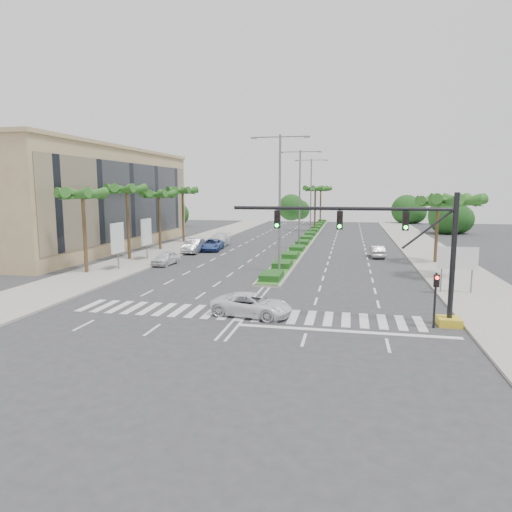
{
  "coord_description": "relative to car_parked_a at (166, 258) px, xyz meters",
  "views": [
    {
      "loc": [
        6.05,
        -25.62,
        7.35
      ],
      "look_at": [
        0.06,
        3.45,
        3.0
      ],
      "focal_mm": 32.0,
      "sensor_mm": 36.0,
      "label": 1
    }
  ],
  "objects": [
    {
      "name": "footpath_right",
      "position": [
        26.75,
        4.12,
        -0.59
      ],
      "size": [
        6.0,
        120.0,
        0.15
      ],
      "primitive_type": "cube",
      "color": "gray",
      "rests_on": "ground"
    },
    {
      "name": "direction_sign",
      "position": [
        25.05,
        -7.89,
        1.79
      ],
      "size": [
        2.7,
        0.11,
        3.4
      ],
      "color": "slate",
      "rests_on": "ground"
    },
    {
      "name": "median",
      "position": [
        11.55,
        29.12,
        -0.57
      ],
      "size": [
        2.2,
        75.0,
        0.2
      ],
      "primitive_type": "cube",
      "color": "gray",
      "rests_on": "ground"
    },
    {
      "name": "streetlight_mid",
      "position": [
        11.55,
        14.12,
        6.14
      ],
      "size": [
        5.1,
        0.25,
        12.0
      ],
      "color": "slate",
      "rests_on": "ground"
    },
    {
      "name": "car_crossing",
      "position": [
        12.12,
        -16.13,
        -0.01
      ],
      "size": [
        5.09,
        3.05,
        1.32
      ],
      "primitive_type": "imported",
      "rotation": [
        0.0,
        0.0,
        1.38
      ],
      "color": "white",
      "rests_on": "ground"
    },
    {
      "name": "building",
      "position": [
        -14.45,
        10.12,
        5.33
      ],
      "size": [
        12.0,
        36.0,
        12.0
      ],
      "primitive_type": "cube",
      "color": "tan",
      "rests_on": "ground"
    },
    {
      "name": "car_parked_a",
      "position": [
        0.0,
        0.0,
        0.0
      ],
      "size": [
        1.95,
        4.05,
        1.33
      ],
      "primitive_type": "imported",
      "rotation": [
        0.0,
        0.0,
        -0.1
      ],
      "color": "white",
      "rests_on": "ground"
    },
    {
      "name": "billboard_near",
      "position": [
        -2.95,
        -3.88,
        2.3
      ],
      "size": [
        0.18,
        2.1,
        4.35
      ],
      "color": "slate",
      "rests_on": "ground"
    },
    {
      "name": "streetlight_near",
      "position": [
        11.55,
        -1.88,
        6.14
      ],
      "size": [
        5.1,
        0.25,
        12.0
      ],
      "color": "slate",
      "rests_on": "ground"
    },
    {
      "name": "median_grass",
      "position": [
        11.55,
        29.12,
        -0.45
      ],
      "size": [
        1.8,
        75.0,
        0.04
      ],
      "primitive_type": "cube",
      "color": "#286121",
      "rests_on": "median"
    },
    {
      "name": "car_parked_b",
      "position": [
        -0.21,
        8.88,
        0.14
      ],
      "size": [
        1.93,
        4.99,
        1.62
      ],
      "primitive_type": "imported",
      "rotation": [
        0.0,
        0.0,
        0.04
      ],
      "color": "#ABACB0",
      "rests_on": "ground"
    },
    {
      "name": "ground",
      "position": [
        11.55,
        -15.88,
        -0.67
      ],
      "size": [
        160.0,
        160.0,
        0.0
      ],
      "primitive_type": "plane",
      "color": "#333335",
      "rests_on": "ground"
    },
    {
      "name": "palm_left_end",
      "position": [
        -4.95,
        18.12,
        6.22
      ],
      "size": [
        4.57,
        4.68,
        7.75
      ],
      "color": "brown",
      "rests_on": "ground"
    },
    {
      "name": "signal_gantry",
      "position": [
        20.82,
        -15.88,
        2.79
      ],
      "size": [
        12.6,
        1.2,
        7.2
      ],
      "color": "gold",
      "rests_on": "ground"
    },
    {
      "name": "palm_right_near",
      "position": [
        26.05,
        -1.88,
        5.54
      ],
      "size": [
        4.57,
        4.68,
        7.05
      ],
      "color": "brown",
      "rests_on": "ground"
    },
    {
      "name": "car_parked_c",
      "position": [
        1.31,
        11.08,
        0.03
      ],
      "size": [
        2.82,
        5.21,
        1.39
      ],
      "primitive_type": "imported",
      "rotation": [
        0.0,
        0.0,
        0.11
      ],
      "color": "#304B93",
      "rests_on": "ground"
    },
    {
      "name": "car_right",
      "position": [
        20.6,
        9.3,
        -0.02
      ],
      "size": [
        1.67,
        4.04,
        1.3
      ],
      "primitive_type": "imported",
      "rotation": [
        0.0,
        0.0,
        3.22
      ],
      "color": "#A1A0A5",
      "rests_on": "ground"
    },
    {
      "name": "footpath_left",
      "position": [
        -3.65,
        4.12,
        -0.59
      ],
      "size": [
        6.0,
        120.0,
        0.15
      ],
      "primitive_type": "cube",
      "color": "gray",
      "rests_on": "ground"
    },
    {
      "name": "palm_right_far",
      "position": [
        26.05,
        6.12,
        5.25
      ],
      "size": [
        4.57,
        4.68,
        6.75
      ],
      "color": "brown",
      "rests_on": "ground"
    },
    {
      "name": "pedestrian_signal",
      "position": [
        22.15,
        -16.56,
        1.38
      ],
      "size": [
        0.28,
        0.36,
        3.0
      ],
      "color": "black",
      "rests_on": "ground"
    },
    {
      "name": "billboard_far",
      "position": [
        -2.95,
        2.12,
        2.3
      ],
      "size": [
        0.18,
        2.1,
        4.35
      ],
      "color": "slate",
      "rests_on": "ground"
    },
    {
      "name": "streetlight_far",
      "position": [
        11.55,
        30.12,
        6.14
      ],
      "size": [
        5.1,
        0.25,
        12.0
      ],
      "color": "slate",
      "rests_on": "ground"
    },
    {
      "name": "car_parked_d",
      "position": [
        1.0,
        15.2,
        0.14
      ],
      "size": [
        2.54,
        5.67,
        1.62
      ],
      "primitive_type": "imported",
      "rotation": [
        0.0,
        0.0,
        0.05
      ],
      "color": "white",
      "rests_on": "ground"
    },
    {
      "name": "palm_left_far",
      "position": [
        -4.95,
        10.12,
        5.83
      ],
      "size": [
        4.57,
        4.68,
        7.35
      ],
      "color": "brown",
      "rests_on": "ground"
    },
    {
      "name": "palm_left_near",
      "position": [
        -4.95,
        -5.88,
        6.02
      ],
      "size": [
        4.57,
        4.68,
        7.55
      ],
      "color": "brown",
      "rests_on": "ground"
    },
    {
      "name": "palm_median_a",
      "position": [
        11.55,
        39.12,
        6.51
      ],
      "size": [
        4.57,
        4.68,
        8.05
      ],
      "color": "brown",
      "rests_on": "ground"
    },
    {
      "name": "palm_median_b",
      "position": [
        11.55,
        54.12,
        6.51
      ],
      "size": [
        4.57,
        4.68,
        8.05
      ],
      "color": "brown",
      "rests_on": "ground"
    },
    {
      "name": "palm_left_mid",
      "position": [
        -4.95,
        2.12,
        6.41
      ],
      "size": [
        4.57,
        4.68,
        7.95
      ],
      "color": "brown",
      "rests_on": "ground"
    }
  ]
}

